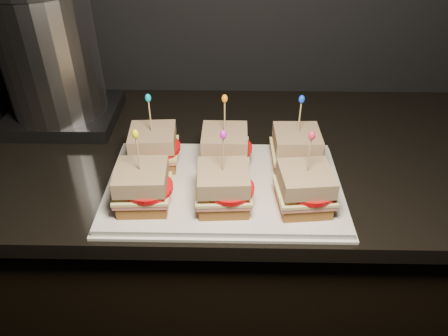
{
  "coord_description": "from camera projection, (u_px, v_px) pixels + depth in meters",
  "views": [
    {
      "loc": [
        -0.25,
        0.84,
        1.42
      ],
      "look_at": [
        -0.27,
        1.54,
        0.92
      ],
      "focal_mm": 35.0,
      "sensor_mm": 36.0,
      "label": 1
    }
  ],
  "objects": [
    {
      "name": "sandwich_4_pick",
      "position": [
        223.0,
        157.0,
        0.76
      ],
      "size": [
        0.0,
        0.0,
        0.09
      ],
      "primitive_type": "cylinder",
      "color": "tan",
      "rests_on": "sandwich_4_bread_top"
    },
    {
      "name": "sandwich_3_cheese",
      "position": [
        143.0,
        189.0,
        0.81
      ],
      "size": [
        0.11,
        0.1,
        0.01
      ],
      "primitive_type": "cube",
      "rotation": [
        0.0,
        0.0,
        0.04
      ],
      "color": "#F0E78F",
      "rests_on": "sandwich_3_ham"
    },
    {
      "name": "sandwich_4_bread_bot",
      "position": [
        223.0,
        199.0,
        0.82
      ],
      "size": [
        0.1,
        0.1,
        0.03
      ],
      "primitive_type": "cube",
      "rotation": [
        0.0,
        0.0,
        0.05
      ],
      "color": "brown",
      "rests_on": "platter"
    },
    {
      "name": "sandwich_3_frill",
      "position": [
        135.0,
        134.0,
        0.74
      ],
      "size": [
        0.01,
        0.01,
        0.02
      ],
      "primitive_type": "ellipsoid",
      "color": "yellow",
      "rests_on": "sandwich_3_pick"
    },
    {
      "name": "sandwich_0_pick",
      "position": [
        150.0,
        118.0,
        0.88
      ],
      "size": [
        0.0,
        0.0,
        0.09
      ],
      "primitive_type": "cylinder",
      "color": "tan",
      "rests_on": "sandwich_0_bread_top"
    },
    {
      "name": "sandwich_5_frill",
      "position": [
        312.0,
        136.0,
        0.74
      ],
      "size": [
        0.01,
        0.01,
        0.02
      ],
      "primitive_type": "ellipsoid",
      "color": "#EB2043",
      "rests_on": "sandwich_5_pick"
    },
    {
      "name": "sandwich_1_bread_top",
      "position": [
        225.0,
        138.0,
        0.9
      ],
      "size": [
        0.09,
        0.09,
        0.03
      ],
      "primitive_type": "cube",
      "rotation": [
        0.0,
        0.0,
        -0.01
      ],
      "color": "#572E13",
      "rests_on": "sandwich_1_tomato"
    },
    {
      "name": "sandwich_1_bread_bot",
      "position": [
        225.0,
        159.0,
        0.93
      ],
      "size": [
        0.09,
        0.09,
        0.03
      ],
      "primitive_type": "cube",
      "rotation": [
        0.0,
        0.0,
        -0.01
      ],
      "color": "brown",
      "rests_on": "platter"
    },
    {
      "name": "sandwich_2_ham",
      "position": [
        295.0,
        153.0,
        0.92
      ],
      "size": [
        0.1,
        0.1,
        0.01
      ],
      "primitive_type": "cube",
      "rotation": [
        0.0,
        0.0,
        0.02
      ],
      "color": "#CE655C",
      "rests_on": "sandwich_2_bread_bot"
    },
    {
      "name": "sandwich_2_bread_top",
      "position": [
        297.0,
        139.0,
        0.9
      ],
      "size": [
        0.09,
        0.09,
        0.03
      ],
      "primitive_type": "cube",
      "rotation": [
        0.0,
        0.0,
        0.02
      ],
      "color": "#572E13",
      "rests_on": "sandwich_2_tomato"
    },
    {
      "name": "sandwich_4_frill",
      "position": [
        223.0,
        135.0,
        0.74
      ],
      "size": [
        0.01,
        0.01,
        0.02
      ],
      "primitive_type": "ellipsoid",
      "color": "#D119C7",
      "rests_on": "sandwich_4_pick"
    },
    {
      "name": "sandwich_1_frill",
      "position": [
        225.0,
        99.0,
        0.85
      ],
      "size": [
        0.01,
        0.01,
        0.02
      ],
      "primitive_type": "ellipsoid",
      "color": "orange",
      "rests_on": "sandwich_1_pick"
    },
    {
      "name": "sandwich_1_ham",
      "position": [
        225.0,
        152.0,
        0.92
      ],
      "size": [
        0.1,
        0.1,
        0.01
      ],
      "primitive_type": "cube",
      "rotation": [
        0.0,
        0.0,
        -0.01
      ],
      "color": "#CE655C",
      "rests_on": "sandwich_1_bread_bot"
    },
    {
      "name": "sandwich_3_pick",
      "position": [
        138.0,
        156.0,
        0.77
      ],
      "size": [
        0.0,
        0.0,
        0.09
      ],
      "primitive_type": "cylinder",
      "color": "tan",
      "rests_on": "sandwich_3_bread_top"
    },
    {
      "name": "sandwich_5_bread_bot",
      "position": [
        303.0,
        200.0,
        0.82
      ],
      "size": [
        0.1,
        0.1,
        0.03
      ],
      "primitive_type": "cube",
      "rotation": [
        0.0,
        0.0,
        0.1
      ],
      "color": "brown",
      "rests_on": "platter"
    },
    {
      "name": "sandwich_3_ham",
      "position": [
        143.0,
        192.0,
        0.81
      ],
      "size": [
        0.1,
        0.1,
        0.01
      ],
      "primitive_type": "cube",
      "rotation": [
        0.0,
        0.0,
        0.04
      ],
      "color": "#CE655C",
      "rests_on": "sandwich_3_bread_bot"
    },
    {
      "name": "sandwich_2_frill",
      "position": [
        302.0,
        99.0,
        0.85
      ],
      "size": [
        0.01,
        0.01,
        0.02
      ],
      "primitive_type": "ellipsoid",
      "color": "blue",
      "rests_on": "sandwich_2_pick"
    },
    {
      "name": "sandwich_4_bread_top",
      "position": [
        223.0,
        178.0,
        0.79
      ],
      "size": [
        0.1,
        0.1,
        0.03
      ],
      "primitive_type": "cube",
      "rotation": [
        0.0,
        0.0,
        0.05
      ],
      "color": "#572E13",
      "rests_on": "sandwich_4_tomato"
    },
    {
      "name": "sandwich_0_tomato",
      "position": [
        159.0,
        147.0,
        0.91
      ],
      "size": [
        0.09,
        0.09,
        0.01
      ],
      "primitive_type": "cylinder",
      "color": "red",
      "rests_on": "sandwich_0_cheese"
    },
    {
      "name": "appliance_body",
      "position": [
        50.0,
        54.0,
        1.02
      ],
      "size": [
        0.22,
        0.22,
        0.29
      ],
      "primitive_type": "cylinder",
      "color": "silver",
      "rests_on": "appliance_base"
    },
    {
      "name": "sandwich_5_bread_top",
      "position": [
        306.0,
        179.0,
        0.79
      ],
      "size": [
        0.1,
        0.1,
        0.03
      ],
      "primitive_type": "cube",
      "rotation": [
        0.0,
        0.0,
        0.1
      ],
      "color": "#572E13",
      "rests_on": "sandwich_5_tomato"
    },
    {
      "name": "sandwich_3_tomato",
      "position": [
        148.0,
        188.0,
        0.8
      ],
      "size": [
        0.09,
        0.09,
        0.01
      ],
      "primitive_type": "cylinder",
      "color": "red",
      "rests_on": "sandwich_3_cheese"
    },
    {
      "name": "sandwich_4_cheese",
      "position": [
        223.0,
        190.0,
        0.81
      ],
      "size": [
        0.11,
        0.1,
        0.01
      ],
      "primitive_type": "cube",
      "rotation": [
        0.0,
        0.0,
        0.05
      ],
      "color": "#F0E78F",
      "rests_on": "sandwich_4_ham"
    },
    {
      "name": "sandwich_2_cheese",
      "position": [
        296.0,
        150.0,
        0.91
      ],
      "size": [
        0.1,
        0.1,
        0.01
      ],
      "primitive_type": "cube",
      "rotation": [
        0.0,
        0.0,
        0.02
      ],
      "color": "#F0E78F",
      "rests_on": "sandwich_2_ham"
    },
    {
      "name": "sandwich_5_cheese",
      "position": [
        304.0,
        191.0,
        0.8
      ],
      "size": [
        0.11,
        0.11,
        0.01
      ],
      "primitive_type": "cube",
      "rotation": [
        0.0,
        0.0,
        0.1
      ],
      "color": "#F0E78F",
      "rests_on": "sandwich_5_ham"
    },
    {
      "name": "sandwich_1_tomato",
      "position": [
        230.0,
        148.0,
        0.91
      ],
      "size": [
        0.09,
        0.09,
        0.01
      ],
      "primitive_type": "cylinder",
      "color": "red",
      "rests_on": "sandwich_1_cheese"
    },
    {
      "name": "sandwich_1_pick",
      "position": [
        225.0,
        119.0,
        0.87
      ],
      "size": [
        0.0,
        0.0,
        0.09
      ],
      "primitive_type": "cylinder",
      "color": "tan",
      "rests_on": "sandwich_1_bread_top"
    },
    {
      "name": "appliance",
      "position": [
        50.0,
        56.0,
        1.03
      ],
      "size": [
        0.27,
        0.22,
        0.35
      ],
      "primitive_type": null,
      "color": "silver",
      "rests_on": "granite_slab"
    },
    {
      "name": "sandwich_3_bread_top",
      "position": [
        141.0,
        177.0,
        0.79
      ],
      "size": [
        0.1,
        0.1,
        0.03
      ],
      "primitive_type": "cube",
      "rotation": [
        0.0,
        0.0,
        0.04
      ],
      "color": "#572E13",
      "rests_on": "sandwich_3_tomato"
    },
    {
      "name": "sandwich_4_ham",
      "position": [
        223.0,
        193.0,
        0.81
      ],
      "size": [
        0.11,
        0.1,
        0.01
      ],
      "primitive_type": "cube",
      "rotation": [
        0.0,
        0.0,
        0.05
      ],
      "color": "#CE655C",
      "rests_on": "sandwich_4_bread_bot"
    },
    {
      "name": "sandwich_2_tomato",
      "position": [
        302.0,
        149.0,
        0.9
      ],
      "size": [
        0.09,
        0.09,
        0.01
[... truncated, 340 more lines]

